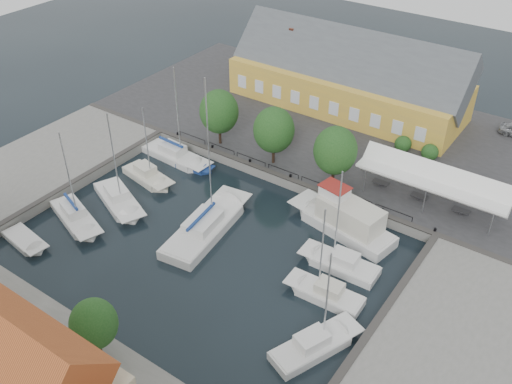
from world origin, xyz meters
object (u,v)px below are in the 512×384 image
(car_red, at_px, (278,131))
(east_boat_c, at_px, (314,347))
(east_boat_a, at_px, (341,265))
(west_boat_c, at_px, (119,201))
(west_boat_a, at_px, (176,157))
(center_sailboat, at_px, (206,228))
(warehouse, at_px, (344,78))
(east_boat_b, at_px, (326,295))
(tent_canopy, at_px, (434,179))
(west_boat_b, at_px, (148,178))
(west_boat_d, at_px, (76,219))
(trawler, at_px, (345,222))
(launch_sw, at_px, (25,242))
(launch_nw, at_px, (195,168))

(car_red, xyz_separation_m, east_boat_c, (17.98, -22.64, -1.50))
(east_boat_a, distance_m, west_boat_c, 22.33)
(west_boat_a, distance_m, west_boat_c, 9.34)
(car_red, bearing_deg, center_sailboat, -103.90)
(warehouse, relative_size, east_boat_b, 3.14)
(east_boat_c, bearing_deg, east_boat_a, 106.18)
(tent_canopy, distance_m, west_boat_b, 28.23)
(east_boat_c, height_order, west_boat_a, west_boat_a)
(car_red, relative_size, west_boat_d, 0.44)
(car_red, distance_m, west_boat_a, 11.65)
(east_boat_b, bearing_deg, car_red, 132.32)
(trawler, distance_m, west_boat_c, 21.69)
(west_boat_b, height_order, west_boat_d, west_boat_d)
(east_boat_c, distance_m, launch_sw, 27.32)
(west_boat_c, bearing_deg, launch_nw, 77.79)
(warehouse, distance_m, east_boat_c, 38.09)
(west_boat_c, distance_m, launch_nw, 9.23)
(west_boat_a, bearing_deg, east_boat_b, -20.61)
(east_boat_a, bearing_deg, trawler, 114.71)
(east_boat_c, xyz_separation_m, west_boat_b, (-25.08, 9.11, 0.00))
(warehouse, xyz_separation_m, west_boat_a, (-9.35, -20.51, -4.16))
(east_boat_c, distance_m, west_boat_a, 28.90)
(east_boat_a, height_order, launch_sw, east_boat_a)
(east_boat_c, relative_size, west_boat_a, 0.82)
(east_boat_c, distance_m, launch_nw, 26.24)
(car_red, height_order, west_boat_a, west_boat_a)
(east_boat_b, relative_size, launch_sw, 1.72)
(west_boat_d, relative_size, launch_nw, 2.44)
(east_boat_a, bearing_deg, west_boat_d, -160.00)
(car_red, height_order, west_boat_c, west_boat_c)
(west_boat_a, height_order, west_boat_b, west_boat_a)
(west_boat_b, bearing_deg, car_red, 62.31)
(car_red, bearing_deg, warehouse, 56.00)
(west_boat_a, bearing_deg, launch_nw, -5.34)
(center_sailboat, height_order, east_boat_a, center_sailboat)
(east_boat_a, distance_m, east_boat_c, 9.05)
(warehouse, relative_size, launch_sw, 5.40)
(trawler, bearing_deg, west_boat_b, -168.45)
(center_sailboat, bearing_deg, east_boat_b, -4.78)
(east_boat_b, bearing_deg, launch_sw, -159.53)
(car_red, xyz_separation_m, west_boat_a, (-7.42, -8.86, -1.48))
(tent_canopy, relative_size, center_sailboat, 0.92)
(trawler, xyz_separation_m, west_boat_c, (-19.81, -8.80, -0.76))
(west_boat_b, bearing_deg, launch_nw, 59.62)
(warehouse, xyz_separation_m, launch_sw, (-10.90, -38.74, -4.34))
(car_red, xyz_separation_m, trawler, (13.34, -9.35, -0.74))
(west_boat_b, height_order, west_boat_c, west_boat_c)
(east_boat_b, bearing_deg, trawler, 108.45)
(east_boat_b, distance_m, west_boat_c, 22.61)
(tent_canopy, relative_size, trawler, 1.28)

